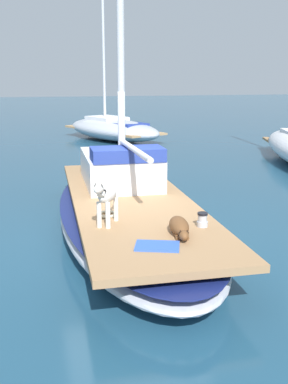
{
  "coord_description": "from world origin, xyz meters",
  "views": [
    {
      "loc": [
        -1.67,
        -7.75,
        2.76
      ],
      "look_at": [
        0.0,
        -1.0,
        1.01
      ],
      "focal_mm": 42.85,
      "sensor_mm": 36.0,
      "label": 1
    }
  ],
  "objects_px": {
    "dog_white": "(106,197)",
    "deck_towel": "(157,246)",
    "sailboat_main": "(131,215)",
    "moored_boat_far_astern": "(113,128)",
    "coiled_rope": "(107,214)",
    "deck_winch": "(202,220)",
    "dog_brown": "(179,227)"
  },
  "relations": [
    {
      "from": "dog_brown",
      "to": "deck_winch",
      "type": "height_order",
      "value": "dog_brown"
    },
    {
      "from": "dog_white",
      "to": "moored_boat_far_astern",
      "type": "bearing_deg",
      "value": 79.54
    },
    {
      "from": "sailboat_main",
      "to": "dog_white",
      "type": "distance_m",
      "value": 1.75
    },
    {
      "from": "deck_winch",
      "to": "moored_boat_far_astern",
      "type": "distance_m",
      "value": 14.5
    },
    {
      "from": "deck_winch",
      "to": "coiled_rope",
      "type": "bearing_deg",
      "value": 145.32
    },
    {
      "from": "deck_winch",
      "to": "deck_towel",
      "type": "relative_size",
      "value": 0.38
    },
    {
      "from": "dog_brown",
      "to": "dog_white",
      "type": "bearing_deg",
      "value": 144.44
    },
    {
      "from": "deck_towel",
      "to": "moored_boat_far_astern",
      "type": "xyz_separation_m",
      "value": [
        2.12,
        15.08,
        -0.16
      ]
    },
    {
      "from": "coiled_rope",
      "to": "deck_towel",
      "type": "bearing_deg",
      "value": -75.01
    },
    {
      "from": "deck_winch",
      "to": "coiled_rope",
      "type": "height_order",
      "value": "deck_winch"
    },
    {
      "from": "deck_winch",
      "to": "deck_towel",
      "type": "bearing_deg",
      "value": -143.26
    },
    {
      "from": "deck_towel",
      "to": "dog_brown",
      "type": "bearing_deg",
      "value": 43.38
    },
    {
      "from": "dog_brown",
      "to": "moored_boat_far_astern",
      "type": "height_order",
      "value": "moored_boat_far_astern"
    },
    {
      "from": "deck_towel",
      "to": "sailboat_main",
      "type": "bearing_deg",
      "value": 85.57
    },
    {
      "from": "dog_brown",
      "to": "moored_boat_far_astern",
      "type": "bearing_deg",
      "value": 83.43
    },
    {
      "from": "deck_winch",
      "to": "dog_white",
      "type": "bearing_deg",
      "value": 162.78
    },
    {
      "from": "sailboat_main",
      "to": "deck_winch",
      "type": "distance_m",
      "value": 2.0
    },
    {
      "from": "dog_white",
      "to": "deck_towel",
      "type": "xyz_separation_m",
      "value": [
        0.47,
        -1.05,
        -0.41
      ]
    },
    {
      "from": "deck_towel",
      "to": "moored_boat_far_astern",
      "type": "bearing_deg",
      "value": 82.01
    },
    {
      "from": "sailboat_main",
      "to": "dog_brown",
      "type": "distance_m",
      "value": 2.13
    },
    {
      "from": "sailboat_main",
      "to": "coiled_rope",
      "type": "xyz_separation_m",
      "value": [
        -0.59,
        -0.98,
        0.35
      ]
    },
    {
      "from": "dog_white",
      "to": "coiled_rope",
      "type": "bearing_deg",
      "value": 81.16
    },
    {
      "from": "dog_white",
      "to": "dog_brown",
      "type": "distance_m",
      "value": 1.15
    },
    {
      "from": "dog_white",
      "to": "deck_towel",
      "type": "relative_size",
      "value": 1.54
    },
    {
      "from": "deck_winch",
      "to": "deck_towel",
      "type": "distance_m",
      "value": 1.07
    },
    {
      "from": "deck_winch",
      "to": "deck_towel",
      "type": "xyz_separation_m",
      "value": [
        -0.85,
        -0.64,
        -0.08
      ]
    },
    {
      "from": "coiled_rope",
      "to": "deck_towel",
      "type": "distance_m",
      "value": 1.56
    },
    {
      "from": "dog_white",
      "to": "dog_brown",
      "type": "bearing_deg",
      "value": -35.56
    },
    {
      "from": "sailboat_main",
      "to": "dog_white",
      "type": "relative_size",
      "value": 8.48
    },
    {
      "from": "sailboat_main",
      "to": "moored_boat_far_astern",
      "type": "xyz_separation_m",
      "value": [
        1.92,
        12.6,
        0.18
      ]
    },
    {
      "from": "dog_brown",
      "to": "coiled_rope",
      "type": "bearing_deg",
      "value": 126.99
    },
    {
      "from": "dog_brown",
      "to": "deck_towel",
      "type": "height_order",
      "value": "dog_brown"
    }
  ]
}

